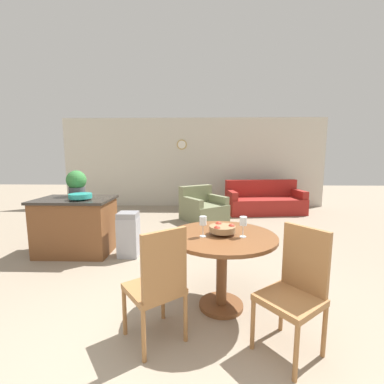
% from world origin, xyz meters
% --- Properties ---
extents(ground_plane, '(24.00, 24.00, 0.00)m').
position_xyz_m(ground_plane, '(0.00, 0.00, 0.00)').
color(ground_plane, gray).
extents(wall_back, '(8.00, 0.09, 2.70)m').
position_xyz_m(wall_back, '(-0.00, 6.26, 1.35)').
color(wall_back, beige).
rests_on(wall_back, ground_plane).
extents(dining_table, '(1.09, 1.09, 0.78)m').
position_xyz_m(dining_table, '(0.43, 0.79, 0.60)').
color(dining_table, brown).
rests_on(dining_table, ground_plane).
extents(dining_chair_near_left, '(0.59, 0.59, 1.00)m').
position_xyz_m(dining_chair_near_left, '(-0.13, 0.25, 0.55)').
color(dining_chair_near_left, '#9E6B3D').
rests_on(dining_chair_near_left, ground_plane).
extents(dining_chair_near_right, '(0.59, 0.59, 1.00)m').
position_xyz_m(dining_chair_near_right, '(0.97, 0.23, 0.55)').
color(dining_chair_near_right, '#9E6B3D').
rests_on(dining_chair_near_right, ground_plane).
extents(fruit_bowl, '(0.26, 0.26, 0.11)m').
position_xyz_m(fruit_bowl, '(0.43, 0.79, 0.84)').
color(fruit_bowl, olive).
rests_on(fruit_bowl, dining_table).
extents(wine_glass_left, '(0.07, 0.07, 0.20)m').
position_xyz_m(wine_glass_left, '(0.24, 0.72, 0.93)').
color(wine_glass_left, silver).
rests_on(wine_glass_left, dining_table).
extents(wine_glass_right, '(0.07, 0.07, 0.20)m').
position_xyz_m(wine_glass_right, '(0.63, 0.72, 0.93)').
color(wine_glass_right, silver).
rests_on(wine_glass_right, dining_table).
extents(kitchen_island, '(1.17, 0.80, 0.89)m').
position_xyz_m(kitchen_island, '(-1.78, 2.25, 0.45)').
color(kitchen_island, brown).
rests_on(kitchen_island, ground_plane).
extents(teal_bowl, '(0.34, 0.34, 0.09)m').
position_xyz_m(teal_bowl, '(-1.63, 2.13, 0.95)').
color(teal_bowl, teal).
rests_on(teal_bowl, kitchen_island).
extents(potted_plant, '(0.32, 0.32, 0.43)m').
position_xyz_m(potted_plant, '(-1.84, 2.47, 1.12)').
color(potted_plant, '#4C4C51').
rests_on(potted_plant, kitchen_island).
extents(trash_bin, '(0.31, 0.30, 0.70)m').
position_xyz_m(trash_bin, '(-0.90, 2.13, 0.35)').
color(trash_bin, '#9E9EA3').
rests_on(trash_bin, ground_plane).
extents(couch, '(2.13, 1.13, 0.89)m').
position_xyz_m(couch, '(1.99, 5.32, 0.30)').
color(couch, maroon).
rests_on(couch, ground_plane).
extents(armchair, '(1.25, 1.26, 0.82)m').
position_xyz_m(armchair, '(0.28, 4.46, 0.28)').
color(armchair, '#7A7F5B').
rests_on(armchair, ground_plane).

